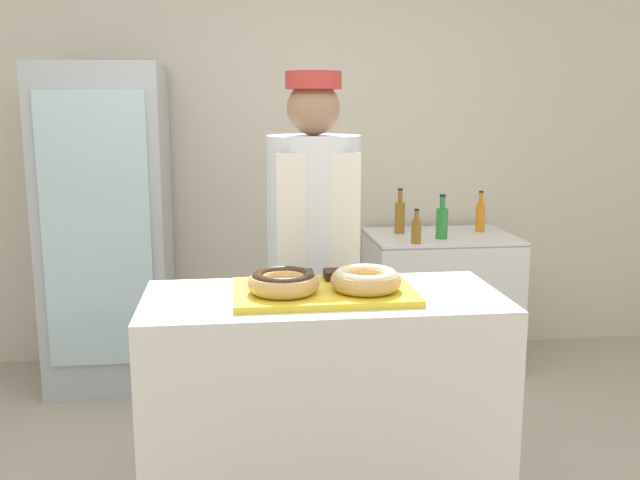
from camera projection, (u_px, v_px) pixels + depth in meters
wall_back at (281, 147)px, 4.52m from camera, size 8.00×0.06×2.70m
display_counter at (323, 421)px, 2.61m from camera, size 1.27×0.58×0.95m
serving_tray at (323, 292)px, 2.52m from camera, size 0.64×0.41×0.02m
donut_chocolate_glaze at (283, 281)px, 2.45m from camera, size 0.25×0.25×0.07m
donut_light_glaze at (366, 279)px, 2.49m from camera, size 0.25×0.25×0.07m
brownie_back_left at (300, 276)px, 2.64m from camera, size 0.09×0.09×0.03m
brownie_back_right at (337, 274)px, 2.66m from camera, size 0.09×0.09×0.03m
baker_person at (314, 263)px, 3.17m from camera, size 0.41×0.41×1.76m
beverage_fridge at (108, 228)px, 4.09m from camera, size 0.68×0.69×1.84m
chest_freezer at (439, 300)px, 4.43m from camera, size 0.87×0.64×0.83m
bottle_amber at (400, 216)px, 4.38m from camera, size 0.06×0.06×0.28m
bottle_orange at (480, 216)px, 4.44m from camera, size 0.06×0.06×0.26m
bottle_amber_b at (416, 230)px, 4.07m from camera, size 0.06×0.06×0.20m
bottle_green at (442, 222)px, 4.21m from camera, size 0.07×0.07×0.26m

